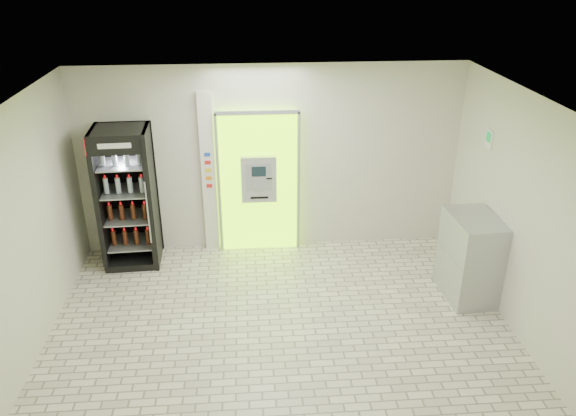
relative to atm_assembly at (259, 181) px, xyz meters
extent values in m
plane|color=beige|center=(0.20, -2.41, -1.17)|extent=(6.00, 6.00, 0.00)
plane|color=beige|center=(0.20, 0.09, 0.33)|extent=(6.00, 0.00, 6.00)
plane|color=beige|center=(0.20, -4.91, 0.33)|extent=(6.00, 0.00, 6.00)
plane|color=beige|center=(-2.80, -2.41, 0.33)|extent=(0.00, 5.00, 5.00)
plane|color=beige|center=(3.20, -2.41, 0.33)|extent=(0.00, 5.00, 5.00)
plane|color=white|center=(0.20, -2.41, 1.83)|extent=(6.00, 6.00, 0.00)
cube|color=#90FF00|center=(0.00, 0.02, -0.02)|extent=(1.20, 0.12, 2.30)
cube|color=gray|center=(0.00, -0.05, 1.13)|extent=(1.28, 0.04, 0.06)
cube|color=gray|center=(-0.63, -0.05, -0.02)|extent=(0.04, 0.04, 2.30)
cube|color=gray|center=(0.63, -0.05, -0.02)|extent=(0.04, 0.04, 2.30)
cube|color=black|center=(0.10, -0.04, -0.67)|extent=(0.62, 0.01, 0.67)
cube|color=black|center=(-0.34, -0.04, 0.81)|extent=(0.22, 0.01, 0.18)
cube|color=#A7A9AE|center=(0.00, -0.09, 0.08)|extent=(0.55, 0.12, 0.75)
cube|color=black|center=(0.00, -0.16, 0.23)|extent=(0.22, 0.01, 0.16)
cube|color=gray|center=(0.00, -0.16, -0.05)|extent=(0.16, 0.01, 0.12)
cube|color=black|center=(0.16, -0.16, 0.11)|extent=(0.09, 0.01, 0.02)
cube|color=black|center=(0.00, -0.16, -0.21)|extent=(0.28, 0.01, 0.03)
cube|color=silver|center=(-0.78, 0.04, 0.13)|extent=(0.22, 0.10, 2.60)
cube|color=#193FB2|center=(-0.78, -0.02, 0.48)|extent=(0.09, 0.01, 0.06)
cube|color=red|center=(-0.78, -0.02, 0.35)|extent=(0.09, 0.01, 0.06)
cube|color=yellow|center=(-0.78, -0.02, 0.22)|extent=(0.09, 0.01, 0.06)
cube|color=orange|center=(-0.78, -0.02, 0.09)|extent=(0.09, 0.01, 0.06)
cube|color=red|center=(-0.78, -0.02, -0.04)|extent=(0.09, 0.01, 0.06)
cube|color=black|center=(-2.00, -0.29, -0.08)|extent=(0.85, 0.78, 2.18)
cube|color=black|center=(-2.00, 0.05, -0.08)|extent=(0.82, 0.09, 2.18)
cube|color=#BA090B|center=(-2.00, -0.66, 0.87)|extent=(0.80, 0.04, 0.26)
cube|color=white|center=(-2.00, -0.67, 0.87)|extent=(0.46, 0.03, 0.08)
cube|color=black|center=(-2.00, -0.29, -1.12)|extent=(0.85, 0.78, 0.11)
cylinder|color=gray|center=(-1.65, -0.68, -0.17)|extent=(0.03, 0.03, 0.98)
cube|color=gray|center=(-2.00, -0.29, -0.84)|extent=(0.72, 0.66, 0.02)
cube|color=gray|center=(-2.00, -0.29, -0.41)|extent=(0.72, 0.66, 0.02)
cube|color=gray|center=(-2.00, -0.29, 0.03)|extent=(0.72, 0.66, 0.02)
cube|color=gray|center=(-2.00, -0.29, 0.46)|extent=(0.72, 0.66, 0.02)
cube|color=#A7A9AE|center=(2.88, -1.66, -0.56)|extent=(0.66, 0.95, 1.22)
cube|color=gray|center=(2.58, -1.66, -0.50)|extent=(0.05, 0.90, 0.01)
cube|color=white|center=(3.19, -1.01, 0.95)|extent=(0.02, 0.22, 0.26)
cube|color=#0D9640|center=(3.18, -1.01, 0.98)|extent=(0.00, 0.14, 0.14)
camera|label=1|loc=(-0.18, -8.24, 3.35)|focal=35.00mm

